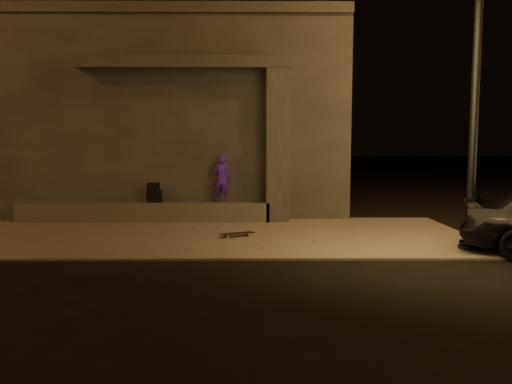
{
  "coord_description": "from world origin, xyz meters",
  "views": [
    {
      "loc": [
        1.09,
        -8.16,
        1.92
      ],
      "look_at": [
        1.17,
        2.0,
        0.91
      ],
      "focal_mm": 35.0,
      "sensor_mm": 36.0,
      "label": 1
    }
  ],
  "objects_px": {
    "skateboarder": "(222,179)",
    "backpack": "(154,195)",
    "column": "(278,146)",
    "skateboard": "(237,234)",
    "street_lamp_0": "(479,3)"
  },
  "relations": [
    {
      "from": "column",
      "to": "backpack",
      "type": "relative_size",
      "value": 7.49
    },
    {
      "from": "column",
      "to": "backpack",
      "type": "distance_m",
      "value": 3.19
    },
    {
      "from": "column",
      "to": "street_lamp_0",
      "type": "height_order",
      "value": "street_lamp_0"
    },
    {
      "from": "skateboarder",
      "to": "skateboard",
      "type": "xyz_separation_m",
      "value": [
        0.44,
        -2.08,
        -0.95
      ]
    },
    {
      "from": "skateboarder",
      "to": "street_lamp_0",
      "type": "height_order",
      "value": "street_lamp_0"
    },
    {
      "from": "column",
      "to": "skateboarder",
      "type": "relative_size",
      "value": 3.18
    },
    {
      "from": "skateboarder",
      "to": "backpack",
      "type": "xyz_separation_m",
      "value": [
        -1.61,
        0.0,
        -0.4
      ]
    },
    {
      "from": "column",
      "to": "skateboarder",
      "type": "distance_m",
      "value": 1.56
    },
    {
      "from": "backpack",
      "to": "street_lamp_0",
      "type": "xyz_separation_m",
      "value": [
        6.2,
        -3.23,
        3.61
      ]
    },
    {
      "from": "column",
      "to": "skateboard",
      "type": "distance_m",
      "value": 2.86
    },
    {
      "from": "column",
      "to": "backpack",
      "type": "xyz_separation_m",
      "value": [
        -2.96,
        0.0,
        -1.19
      ]
    },
    {
      "from": "skateboard",
      "to": "street_lamp_0",
      "type": "xyz_separation_m",
      "value": [
        4.15,
        -1.15,
        4.16
      ]
    },
    {
      "from": "backpack",
      "to": "street_lamp_0",
      "type": "relative_size",
      "value": 0.06
    },
    {
      "from": "column",
      "to": "skateboarder",
      "type": "height_order",
      "value": "column"
    },
    {
      "from": "column",
      "to": "street_lamp_0",
      "type": "relative_size",
      "value": 0.48
    }
  ]
}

